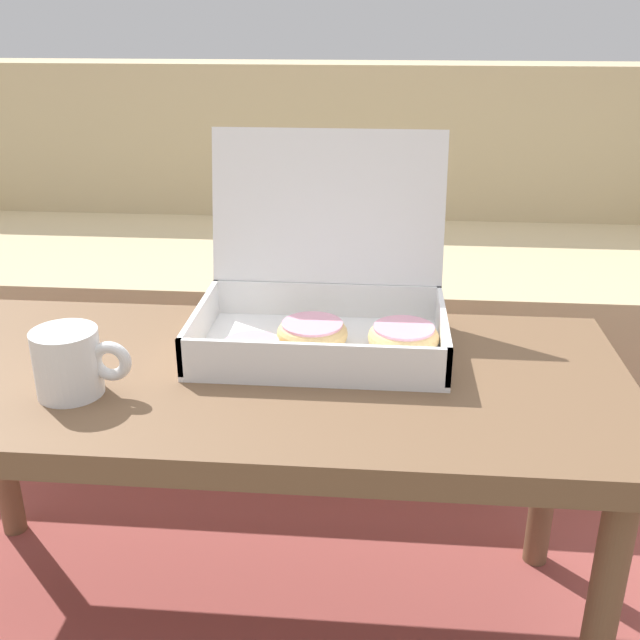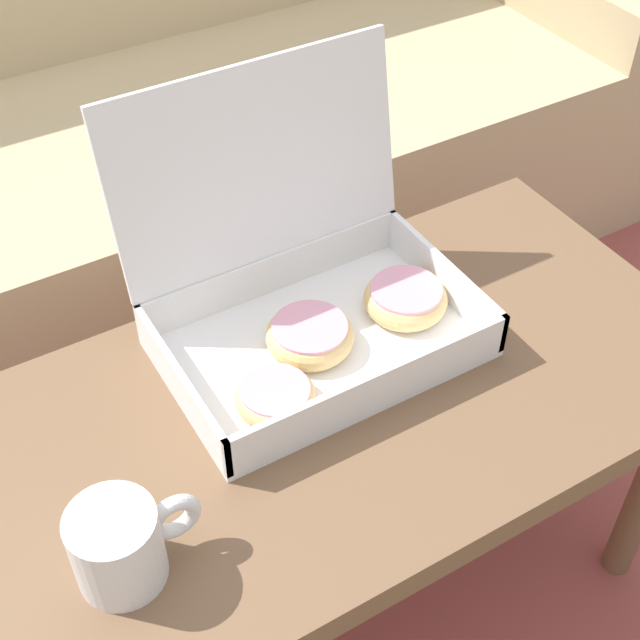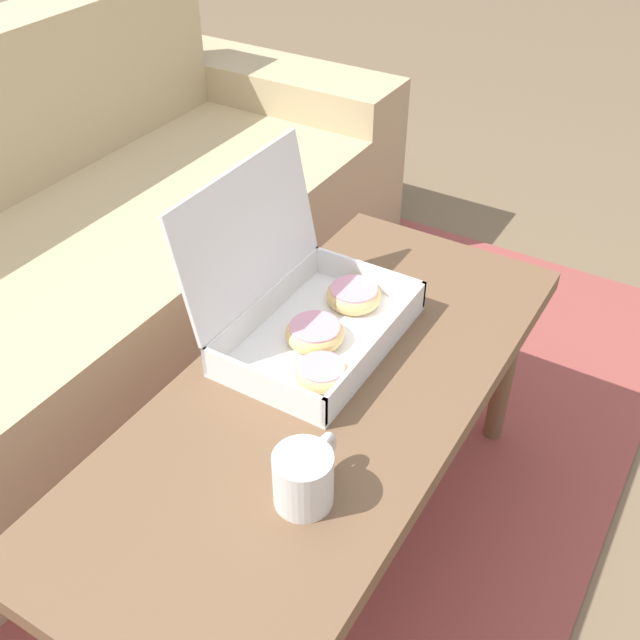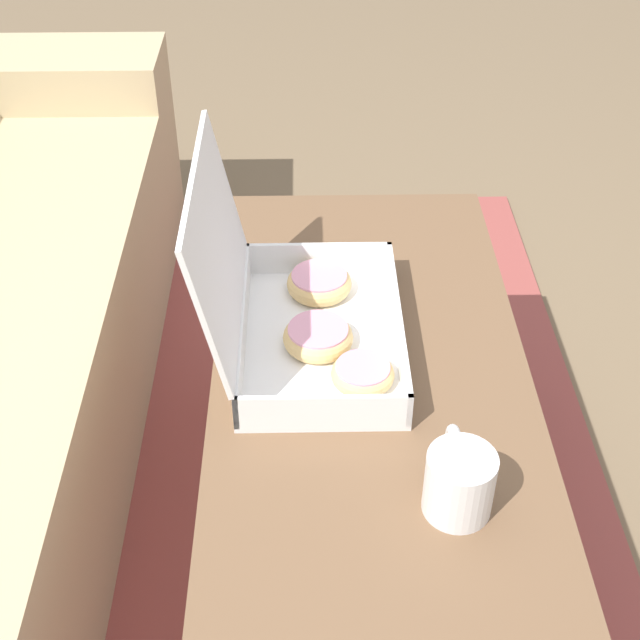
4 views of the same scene
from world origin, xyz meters
TOP-DOWN VIEW (x-y plane):
  - ground_plane at (0.00, 0.00)m, footprint 12.00×12.00m
  - area_rug at (0.00, 0.30)m, footprint 2.64×1.79m
  - couch at (0.00, 0.80)m, footprint 2.52×0.81m
  - coffee_table at (0.00, -0.10)m, footprint 1.13×0.48m
  - pastry_box at (0.12, 0.01)m, footprint 0.38×0.30m
  - coffee_mug at (-0.21, -0.19)m, footprint 0.13×0.09m

SIDE VIEW (x-z plane):
  - ground_plane at x=0.00m, z-range 0.00..0.00m
  - area_rug at x=0.00m, z-range 0.00..0.01m
  - couch at x=0.00m, z-range -0.13..0.70m
  - coffee_table at x=0.00m, z-range 0.19..0.66m
  - coffee_mug at x=-0.21m, z-range 0.47..0.57m
  - pastry_box at x=0.12m, z-range 0.38..0.69m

